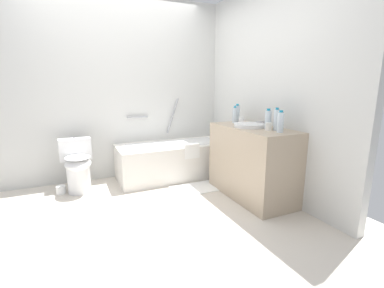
% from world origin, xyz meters
% --- Properties ---
extents(ground_plane, '(4.14, 4.14, 0.00)m').
position_xyz_m(ground_plane, '(0.00, 0.00, 0.00)').
color(ground_plane, beige).
extents(wall_back_tiled, '(3.54, 0.10, 2.55)m').
position_xyz_m(wall_back_tiled, '(0.00, 1.25, 1.27)').
color(wall_back_tiled, silver).
rests_on(wall_back_tiled, ground_plane).
extents(wall_right_mirror, '(0.10, 2.80, 2.55)m').
position_xyz_m(wall_right_mirror, '(1.62, 0.00, 1.27)').
color(wall_right_mirror, silver).
rests_on(wall_right_mirror, ground_plane).
extents(bathtub, '(1.64, 0.71, 1.13)m').
position_xyz_m(bathtub, '(0.73, 0.85, 0.27)').
color(bathtub, silver).
rests_on(bathtub, ground_plane).
extents(toilet, '(0.39, 0.50, 0.68)m').
position_xyz_m(toilet, '(-0.59, 0.81, 0.33)').
color(toilet, white).
rests_on(toilet, ground_plane).
extents(vanity_counter, '(0.53, 1.13, 0.85)m').
position_xyz_m(vanity_counter, '(1.31, -0.22, 0.43)').
color(vanity_counter, tan).
rests_on(vanity_counter, ground_plane).
extents(sink_basin, '(0.35, 0.35, 0.04)m').
position_xyz_m(sink_basin, '(1.27, -0.19, 0.87)').
color(sink_basin, white).
rests_on(sink_basin, vanity_counter).
extents(sink_faucet, '(0.13, 0.15, 0.06)m').
position_xyz_m(sink_faucet, '(1.47, -0.19, 0.88)').
color(sink_faucet, '#B8B8BD').
rests_on(sink_faucet, vanity_counter).
extents(water_bottle_0, '(0.07, 0.07, 0.23)m').
position_xyz_m(water_bottle_0, '(1.33, -0.63, 0.96)').
color(water_bottle_0, silver).
rests_on(water_bottle_0, vanity_counter).
extents(water_bottle_1, '(0.07, 0.07, 0.23)m').
position_xyz_m(water_bottle_1, '(1.36, -0.40, 0.96)').
color(water_bottle_1, silver).
rests_on(water_bottle_1, vanity_counter).
extents(water_bottle_2, '(0.06, 0.06, 0.24)m').
position_xyz_m(water_bottle_2, '(1.39, -0.50, 0.96)').
color(water_bottle_2, silver).
rests_on(water_bottle_2, vanity_counter).
extents(water_bottle_3, '(0.06, 0.06, 0.22)m').
position_xyz_m(water_bottle_3, '(1.30, 0.17, 0.95)').
color(water_bottle_3, silver).
rests_on(water_bottle_3, vanity_counter).
extents(water_bottle_4, '(0.07, 0.07, 0.24)m').
position_xyz_m(water_bottle_4, '(1.38, 0.23, 0.96)').
color(water_bottle_4, silver).
rests_on(water_bottle_4, vanity_counter).
extents(drinking_glass_0, '(0.07, 0.07, 0.08)m').
position_xyz_m(drinking_glass_0, '(1.33, 0.05, 0.89)').
color(drinking_glass_0, white).
rests_on(drinking_glass_0, vanity_counter).
extents(drinking_glass_1, '(0.06, 0.06, 0.08)m').
position_xyz_m(drinking_glass_1, '(1.31, -0.48, 0.89)').
color(drinking_glass_1, white).
rests_on(drinking_glass_1, vanity_counter).
extents(drinking_glass_2, '(0.06, 0.06, 0.09)m').
position_xyz_m(drinking_glass_2, '(1.38, 0.13, 0.89)').
color(drinking_glass_2, white).
rests_on(drinking_glass_2, vanity_counter).
extents(bath_mat, '(0.67, 0.39, 0.01)m').
position_xyz_m(bath_mat, '(0.82, 0.26, 0.01)').
color(bath_mat, white).
rests_on(bath_mat, ground_plane).
extents(toilet_paper_roll, '(0.11, 0.11, 0.10)m').
position_xyz_m(toilet_paper_roll, '(-0.81, 0.82, 0.05)').
color(toilet_paper_roll, white).
rests_on(toilet_paper_roll, ground_plane).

